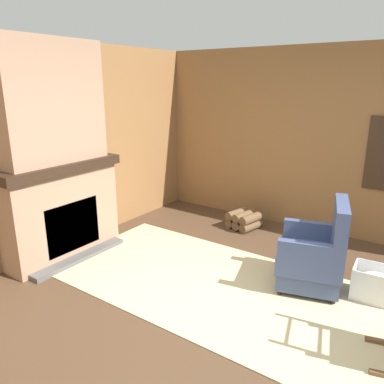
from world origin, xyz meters
name	(u,v)px	position (x,y,z in m)	size (l,w,h in m)	color
ground_plane	(235,321)	(0.00, 0.00, 0.00)	(14.00, 14.00, 0.00)	#4C3523
wood_panel_wall_left	(44,151)	(-2.64, 0.00, 1.29)	(0.06, 5.83, 2.59)	olive
wood_panel_wall_back	(332,143)	(0.03, 2.64, 1.29)	(5.83, 0.09, 2.59)	olive
fireplace_hearth	(63,210)	(-2.40, 0.00, 0.59)	(0.61, 1.54, 1.19)	#9E7A60
chimney_breast	(51,102)	(-2.41, 0.00, 1.88)	(0.35, 1.27, 1.38)	#9E7A60
area_rug	(230,290)	(-0.29, 0.44, 0.01)	(4.02, 1.81, 0.01)	#C6B789
armchair	(314,256)	(0.38, 1.00, 0.35)	(0.80, 0.84, 0.96)	#3D4C75
firewood_stack	(244,220)	(-0.99, 2.08, 0.13)	(0.49, 0.47, 0.25)	brown
laundry_basket	(376,284)	(0.98, 1.12, 0.17)	(0.45, 0.35, 0.34)	white
oil_lamp_vase	(15,159)	(-2.45, -0.48, 1.30)	(0.10, 0.10, 0.31)	#B24C42
storage_case	(71,153)	(-2.45, 0.23, 1.26)	(0.16, 0.21, 0.14)	gray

